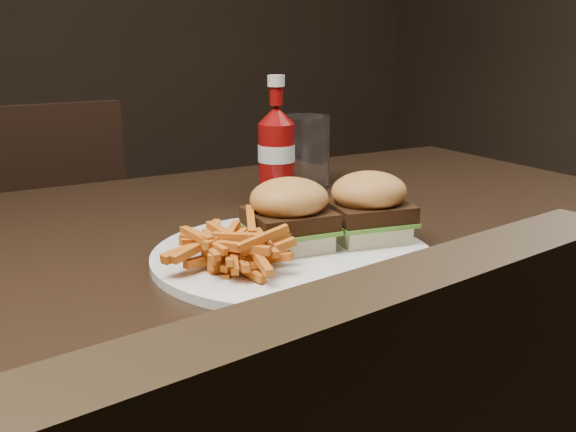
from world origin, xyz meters
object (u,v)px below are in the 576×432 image
plate (292,256)px  tumbler (305,154)px  dining_table (292,240)px  ketchup_bottle (276,160)px  chair_far (19,298)px

plate → tumbler: tumbler is taller
dining_table → ketchup_bottle: ketchup_bottle is taller
tumbler → plate: bearing=-123.6°
dining_table → plate: (-0.07, -0.12, 0.03)m
dining_table → ketchup_bottle: size_ratio=10.79×
plate → ketchup_bottle: (0.13, 0.27, 0.06)m
ketchup_bottle → tumbler: tumbler is taller
chair_far → tumbler: 0.78m
ketchup_bottle → tumbler: 0.09m
dining_table → chair_far: 0.85m
chair_far → plate: size_ratio=1.29×
ketchup_bottle → chair_far: bearing=117.4°
dining_table → ketchup_bottle: (0.06, 0.15, 0.08)m
dining_table → tumbler: (0.14, 0.19, 0.08)m
plate → chair_far: bearing=102.0°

